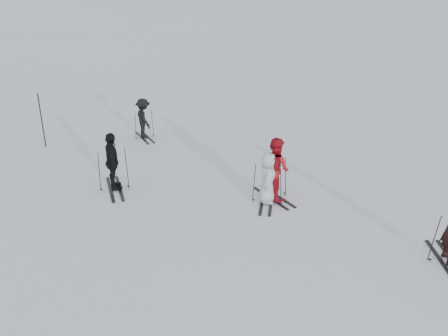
{
  "coord_description": "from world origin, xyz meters",
  "views": [
    {
      "loc": [
        -6.27,
        -10.59,
        7.0
      ],
      "look_at": [
        0.0,
        1.0,
        1.0
      ],
      "focal_mm": 40.0,
      "sensor_mm": 36.0,
      "label": 1
    }
  ],
  "objects_px": {
    "piste_marker": "(42,121)",
    "skier_red": "(275,169)",
    "skier_grey": "(268,179)",
    "skier_uphill_far": "(144,119)",
    "skier_uphill_left": "(112,162)"
  },
  "relations": [
    {
      "from": "skier_red",
      "to": "skier_grey",
      "type": "distance_m",
      "value": 0.42
    },
    {
      "from": "piste_marker",
      "to": "skier_grey",
      "type": "bearing_deg",
      "value": -57.33
    },
    {
      "from": "skier_uphill_far",
      "to": "piste_marker",
      "type": "bearing_deg",
      "value": 76.54
    },
    {
      "from": "skier_grey",
      "to": "piste_marker",
      "type": "bearing_deg",
      "value": 69.69
    },
    {
      "from": "skier_grey",
      "to": "piste_marker",
      "type": "relative_size",
      "value": 0.75
    },
    {
      "from": "skier_uphill_left",
      "to": "skier_red",
      "type": "bearing_deg",
      "value": -114.14
    },
    {
      "from": "skier_grey",
      "to": "piste_marker",
      "type": "distance_m",
      "value": 9.07
    },
    {
      "from": "piste_marker",
      "to": "skier_uphill_far",
      "type": "bearing_deg",
      "value": -14.12
    },
    {
      "from": "skier_red",
      "to": "skier_uphill_far",
      "type": "xyz_separation_m",
      "value": [
        -1.66,
        6.59,
        -0.17
      ]
    },
    {
      "from": "skier_uphill_left",
      "to": "skier_uphill_far",
      "type": "xyz_separation_m",
      "value": [
        2.37,
        3.78,
        -0.13
      ]
    },
    {
      "from": "skier_red",
      "to": "skier_uphill_left",
      "type": "xyz_separation_m",
      "value": [
        -4.03,
        2.81,
        -0.03
      ]
    },
    {
      "from": "skier_red",
      "to": "skier_uphill_left",
      "type": "bearing_deg",
      "value": 51.79
    },
    {
      "from": "skier_red",
      "to": "piste_marker",
      "type": "xyz_separation_m",
      "value": [
        -5.25,
        7.49,
        0.08
      ]
    },
    {
      "from": "skier_grey",
      "to": "skier_uphill_left",
      "type": "distance_m",
      "value": 4.71
    },
    {
      "from": "piste_marker",
      "to": "skier_red",
      "type": "bearing_deg",
      "value": -54.98
    }
  ]
}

